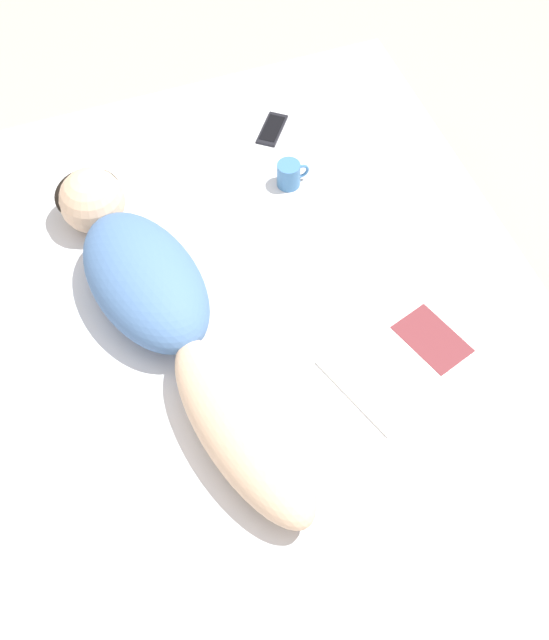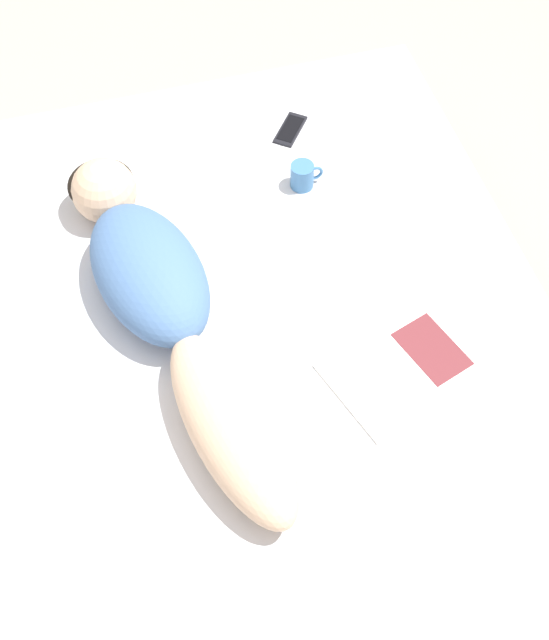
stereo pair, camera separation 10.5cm
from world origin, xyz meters
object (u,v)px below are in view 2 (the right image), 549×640
Objects in this scene: person at (165,303)px; coffee_mug at (303,175)px; cell_phone at (290,129)px; open_magazine at (404,367)px.

coffee_mug is (0.52, 0.40, -0.05)m from person.
person reaches higher than coffee_mug.
person is 8.33× the size of cell_phone.
cell_phone is at bearing 82.48° from coffee_mug.
person is 0.68m from open_magazine.
open_magazine is 0.73m from coffee_mug.
open_magazine is at bearing -84.29° from coffee_mug.
coffee_mug is (-0.07, 0.72, 0.04)m from open_magazine.
open_magazine is at bearing -39.88° from person.
open_magazine is (0.59, -0.32, -0.09)m from person.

